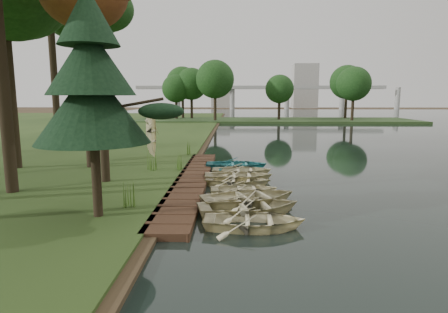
{
  "coord_description": "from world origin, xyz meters",
  "views": [
    {
      "loc": [
        0.52,
        -18.76,
        4.39
      ],
      "look_at": [
        0.02,
        0.81,
        1.29
      ],
      "focal_mm": 30.0,
      "sensor_mm": 36.0,
      "label": 1
    }
  ],
  "objects_px": {
    "stored_rowboat": "(153,152)",
    "pine_tree": "(91,82)",
    "rowboat_2": "(250,195)",
    "boardwalk": "(192,181)",
    "rowboat_0": "(254,219)",
    "rowboat_1": "(249,204)"
  },
  "relations": [
    {
      "from": "rowboat_1",
      "to": "stored_rowboat",
      "type": "height_order",
      "value": "stored_rowboat"
    },
    {
      "from": "rowboat_1",
      "to": "rowboat_0",
      "type": "bearing_deg",
      "value": 170.74
    },
    {
      "from": "boardwalk",
      "to": "stored_rowboat",
      "type": "xyz_separation_m",
      "value": [
        -3.42,
        6.68,
        0.48
      ]
    },
    {
      "from": "rowboat_0",
      "to": "rowboat_2",
      "type": "xyz_separation_m",
      "value": [
        -0.02,
        2.8,
        0.06
      ]
    },
    {
      "from": "rowboat_0",
      "to": "rowboat_2",
      "type": "height_order",
      "value": "rowboat_2"
    },
    {
      "from": "pine_tree",
      "to": "stored_rowboat",
      "type": "bearing_deg",
      "value": 93.65
    },
    {
      "from": "boardwalk",
      "to": "stored_rowboat",
      "type": "bearing_deg",
      "value": 117.15
    },
    {
      "from": "stored_rowboat",
      "to": "rowboat_1",
      "type": "bearing_deg",
      "value": -152.15
    },
    {
      "from": "rowboat_2",
      "to": "pine_tree",
      "type": "bearing_deg",
      "value": 93.5
    },
    {
      "from": "stored_rowboat",
      "to": "pine_tree",
      "type": "height_order",
      "value": "pine_tree"
    },
    {
      "from": "boardwalk",
      "to": "stored_rowboat",
      "type": "relative_size",
      "value": 5.04
    },
    {
      "from": "rowboat_0",
      "to": "stored_rowboat",
      "type": "relative_size",
      "value": 1.07
    },
    {
      "from": "boardwalk",
      "to": "rowboat_2",
      "type": "height_order",
      "value": "rowboat_2"
    },
    {
      "from": "boardwalk",
      "to": "rowboat_0",
      "type": "xyz_separation_m",
      "value": [
        2.81,
        -6.77,
        0.25
      ]
    },
    {
      "from": "rowboat_2",
      "to": "boardwalk",
      "type": "bearing_deg",
      "value": 15.21
    },
    {
      "from": "boardwalk",
      "to": "rowboat_0",
      "type": "relative_size",
      "value": 4.7
    },
    {
      "from": "rowboat_0",
      "to": "pine_tree",
      "type": "bearing_deg",
      "value": 85.95
    },
    {
      "from": "pine_tree",
      "to": "rowboat_2",
      "type": "bearing_deg",
      "value": 23.33
    },
    {
      "from": "rowboat_2",
      "to": "stored_rowboat",
      "type": "relative_size",
      "value": 1.26
    },
    {
      "from": "rowboat_2",
      "to": "rowboat_0",
      "type": "bearing_deg",
      "value": 160.61
    },
    {
      "from": "stored_rowboat",
      "to": "pine_tree",
      "type": "xyz_separation_m",
      "value": [
        0.83,
        -12.97,
        4.27
      ]
    },
    {
      "from": "stored_rowboat",
      "to": "boardwalk",
      "type": "bearing_deg",
      "value": -152.26
    }
  ]
}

